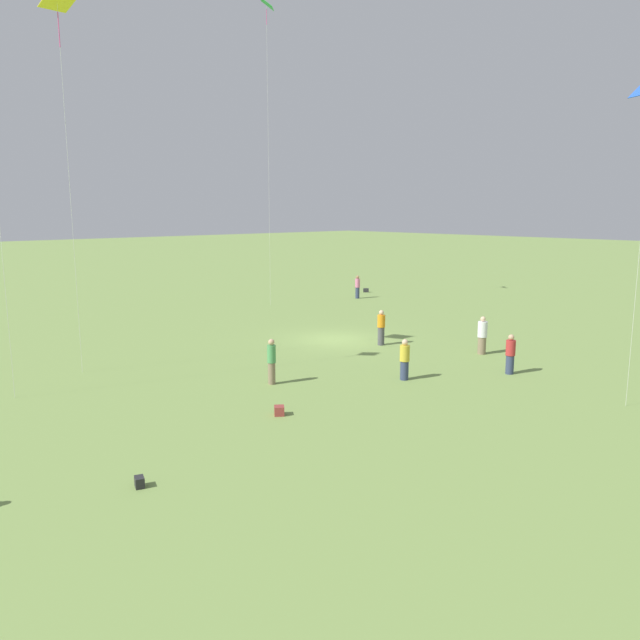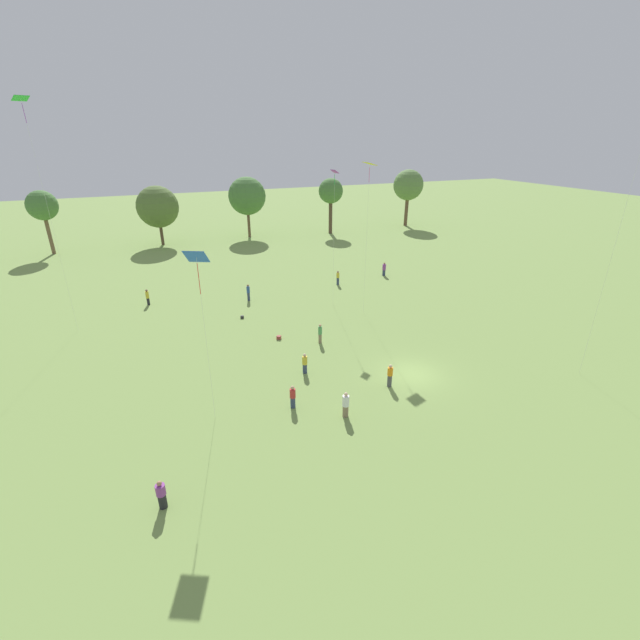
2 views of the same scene
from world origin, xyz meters
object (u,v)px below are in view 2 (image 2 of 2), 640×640
at_px(person_3, 346,405).
at_px(person_9, 338,278).
at_px(person_0, 148,297).
at_px(person_7, 293,397).
at_px(person_8, 320,333).
at_px(person_2, 248,292).
at_px(kite_2, 24,112).
at_px(person_4, 384,269).
at_px(kite_1, 335,182).
at_px(picnic_bag_1, 242,317).
at_px(picnic_bag_0, 279,337).
at_px(person_1, 390,376).
at_px(person_10, 161,495).
at_px(kite_0, 197,262).
at_px(kite_3, 369,170).
at_px(person_5, 305,363).

relative_size(person_3, person_9, 1.04).
height_order(person_0, person_7, person_0).
relative_size(person_0, person_8, 0.97).
bearing_deg(person_2, person_0, 39.78).
distance_m(person_9, kite_2, 32.87).
distance_m(person_4, kite_1, 16.93).
bearing_deg(person_3, picnic_bag_1, 54.90).
bearing_deg(person_2, picnic_bag_0, 146.38).
xyz_separation_m(person_7, kite_2, (-14.40, 19.12, 17.46)).
distance_m(person_1, kite_1, 20.23).
bearing_deg(person_8, person_9, 169.07).
bearing_deg(person_9, person_10, -24.19).
distance_m(person_4, person_9, 7.09).
distance_m(person_3, kite_0, 12.61).
bearing_deg(kite_2, person_0, -125.71).
height_order(person_1, person_7, person_1).
distance_m(person_8, kite_2, 28.49).
relative_size(person_2, kite_3, 0.13).
bearing_deg(person_3, kite_0, 115.69).
relative_size(kite_0, picnic_bag_1, 30.02).
height_order(kite_1, kite_2, kite_2).
height_order(kite_0, picnic_bag_1, kite_0).
xyz_separation_m(person_5, person_8, (3.03, 4.27, 0.09)).
bearing_deg(person_0, person_7, -178.19).
xyz_separation_m(kite_0, kite_3, (17.08, 12.04, 3.48)).
height_order(person_4, person_7, person_4).
relative_size(person_1, person_2, 0.95).
bearing_deg(person_4, person_5, 64.65).
xyz_separation_m(person_2, person_10, (-10.69, -26.14, -0.16)).
distance_m(person_10, kite_2, 30.70).
bearing_deg(person_8, person_2, -146.14).
bearing_deg(person_9, person_8, -15.71).
xyz_separation_m(person_3, person_4, (17.55, 25.13, -0.02)).
bearing_deg(person_2, person_8, 160.07).
bearing_deg(person_5, kite_2, 115.95).
bearing_deg(kite_2, person_3, 147.89).
bearing_deg(person_8, person_10, -26.30).
bearing_deg(person_7, person_5, 161.05).
bearing_deg(person_4, person_3, 73.19).
bearing_deg(person_0, person_5, -169.26).
height_order(person_5, picnic_bag_1, person_5).
bearing_deg(person_9, kite_0, -26.52).
xyz_separation_m(person_9, picnic_bag_1, (-13.03, -5.70, -0.73)).
bearing_deg(kite_3, person_8, 167.25).
height_order(person_5, person_9, person_9).
relative_size(person_1, kite_3, 0.12).
relative_size(person_8, kite_2, 0.09).
height_order(person_1, person_5, person_1).
height_order(person_1, person_8, person_8).
xyz_separation_m(person_7, person_10, (-8.58, -5.43, -0.04)).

